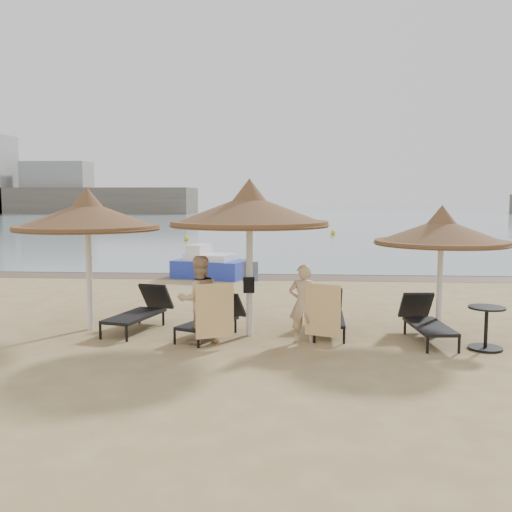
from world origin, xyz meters
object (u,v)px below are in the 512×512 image
Objects in this scene: palapa_center at (249,211)px; lounger_far_left at (141,310)px; side_table at (486,329)px; person_left at (199,293)px; pedal_boat at (210,265)px; lounger_far_right at (425,320)px; lounger_near_left at (214,318)px; lounger_near_right at (328,313)px; palapa_right at (441,232)px; person_right at (303,297)px; palapa_left at (87,216)px.

lounger_far_left is (-2.29, 0.42, -2.07)m from palapa_center.
person_left reaches higher than side_table.
person_left is 0.71× the size of pedal_boat.
lounger_far_right reaches higher than side_table.
pedal_boat is (0.30, 7.50, 0.02)m from lounger_far_left.
lounger_near_left reaches higher than side_table.
pedal_boat reaches higher than lounger_far_right.
pedal_boat reaches higher than lounger_near_right.
lounger_far_right is 0.71× the size of pedal_boat.
palapa_right reaches higher than side_table.
palapa_center is 3.76m from palapa_right.
lounger_near_left is 1.87m from person_right.
lounger_far_left is 6.72m from side_table.
palapa_right is 6.25m from lounger_far_left.
pedal_boat is (-1.99, 7.92, -2.05)m from palapa_center.
lounger_near_left is at bearing -176.40° from palapa_right.
lounger_far_left is 1.10× the size of lounger_near_left.
lounger_near_left is 0.69× the size of pedal_boat.
person_right is (-2.35, -0.41, 0.49)m from lounger_far_right.
side_table is (2.75, -1.21, -0.00)m from lounger_near_right.
lounger_near_right is at bearing 15.75° from lounger_far_left.
side_table is 5.25m from person_left.
person_left is (-2.47, -1.13, 0.59)m from lounger_near_right.
palapa_right is at bearing 28.23° from lounger_near_left.
palapa_left reaches higher than side_table.
lounger_far_right is at bearing -135.96° from palapa_right.
palapa_right is 4.75m from lounger_near_left.
palapa_right reaches higher than person_right.
pedal_boat is at bearing 80.04° from palapa_left.
palapa_left is at bearing -82.90° from pedal_boat.
palapa_left is at bearing 174.97° from palapa_center.
side_table is at bearing -7.66° from palapa_left.
palapa_center is 2.22m from lounger_near_left.
lounger_far_right is 1.14m from side_table.
person_right reaches higher than lounger_far_left.
palapa_right is 2.74m from lounger_near_right.
person_right is at bearing 0.00° from lounger_far_left.
person_left is at bearing -168.92° from palapa_right.
side_table is at bearing 16.60° from lounger_near_left.
side_table is 3.32m from person_right.
pedal_boat reaches higher than lounger_far_left.
person_left is (-0.20, -0.63, 0.60)m from lounger_near_left.
lounger_near_right is (2.27, 0.50, 0.01)m from lounger_near_left.
lounger_near_right is at bearing 158.32° from lounger_far_right.
person_left reaches higher than lounger_near_left.
palapa_center is 3.12m from lounger_far_left.
person_right is (-3.27, 0.26, 0.50)m from side_table.
lounger_far_left is at bearing -75.26° from pedal_boat.
palapa_center is at bearing -23.83° from person_right.
side_table is at bearing 5.04° from lounger_far_left.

